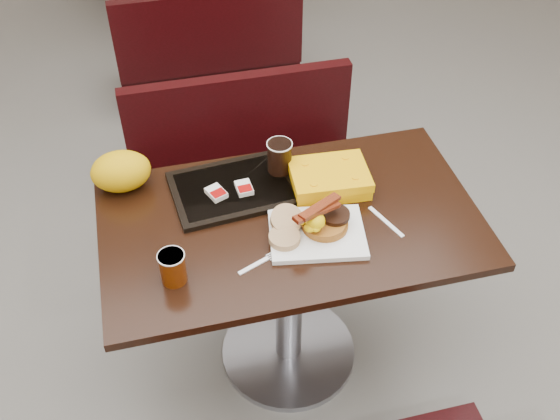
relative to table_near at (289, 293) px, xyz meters
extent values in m
cube|color=gray|center=(0.00, 0.00, -0.38)|extent=(6.00, 7.00, 0.01)
cube|color=white|center=(0.06, -0.09, 0.38)|extent=(0.33, 0.27, 0.02)
cylinder|color=#A65F1B|center=(0.09, -0.08, 0.41)|extent=(0.15, 0.15, 0.03)
cylinder|color=black|center=(0.12, -0.07, 0.43)|extent=(0.11, 0.11, 0.01)
ellipsoid|color=yellow|center=(0.05, -0.11, 0.45)|extent=(0.12, 0.11, 0.05)
cylinder|color=tan|center=(-0.05, -0.10, 0.40)|extent=(0.10, 0.10, 0.02)
cylinder|color=tan|center=(-0.02, -0.04, 0.42)|extent=(0.11, 0.11, 0.06)
cylinder|color=#7D3104|center=(-0.39, -0.17, 0.43)|extent=(0.10, 0.10, 0.10)
cube|color=white|center=(0.29, -0.09, 0.38)|extent=(0.07, 0.15, 0.00)
cube|color=#B03307|center=(-0.18, 0.08, 0.38)|extent=(0.05, 0.04, 0.01)
cube|color=#8C0504|center=(0.01, 0.11, 0.38)|extent=(0.04, 0.04, 0.01)
cube|color=black|center=(-0.15, 0.17, 0.38)|extent=(0.43, 0.32, 0.02)
cube|color=silver|center=(-0.21, 0.14, 0.40)|extent=(0.07, 0.08, 0.02)
cube|color=silver|center=(-0.12, 0.15, 0.40)|extent=(0.05, 0.07, 0.02)
cylinder|color=black|center=(0.02, 0.22, 0.45)|extent=(0.10, 0.10, 0.11)
cube|color=#EDA303|center=(0.16, 0.12, 0.41)|extent=(0.27, 0.21, 0.07)
ellipsoid|color=#E2B807|center=(-0.50, 0.28, 0.44)|extent=(0.21, 0.16, 0.14)
camera|label=1|loc=(-0.38, -1.43, 1.82)|focal=41.86mm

